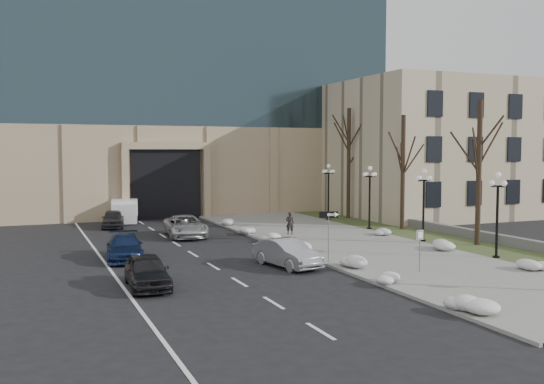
% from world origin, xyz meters
% --- Properties ---
extents(ground, '(160.00, 160.00, 0.00)m').
position_xyz_m(ground, '(0.00, 0.00, 0.00)').
color(ground, black).
rests_on(ground, ground).
extents(sidewalk, '(9.00, 40.00, 0.12)m').
position_xyz_m(sidewalk, '(3.50, 14.00, 0.06)').
color(sidewalk, gray).
rests_on(sidewalk, ground).
extents(curb, '(0.30, 40.00, 0.14)m').
position_xyz_m(curb, '(-1.00, 14.00, 0.07)').
color(curb, gray).
rests_on(curb, ground).
extents(grass_strip, '(4.00, 40.00, 0.10)m').
position_xyz_m(grass_strip, '(10.00, 14.00, 0.05)').
color(grass_strip, '#3A4924').
rests_on(grass_strip, ground).
extents(stone_wall, '(0.50, 30.00, 0.70)m').
position_xyz_m(stone_wall, '(12.00, 16.00, 0.35)').
color(stone_wall, slate).
rests_on(stone_wall, ground).
extents(office_tower, '(40.00, 24.70, 36.00)m').
position_xyz_m(office_tower, '(-2.01, 43.58, 18.49)').
color(office_tower, tan).
rests_on(office_tower, ground).
extents(classical_building, '(22.00, 18.12, 12.00)m').
position_xyz_m(classical_building, '(22.00, 27.98, 6.00)').
color(classical_building, '#C2B292').
rests_on(classical_building, ground).
extents(car_a, '(1.90, 4.28, 1.43)m').
position_xyz_m(car_a, '(-10.54, 6.49, 0.72)').
color(car_a, black).
rests_on(car_a, ground).
extents(car_b, '(2.34, 4.56, 1.43)m').
position_xyz_m(car_b, '(-3.08, 8.40, 0.72)').
color(car_b, '#9DA0A5').
rests_on(car_b, ground).
extents(car_c, '(2.48, 4.88, 1.36)m').
position_xyz_m(car_c, '(-10.38, 13.68, 0.68)').
color(car_c, navy).
rests_on(car_c, ground).
extents(car_d, '(2.86, 5.48, 1.47)m').
position_xyz_m(car_d, '(-5.18, 20.83, 0.74)').
color(car_d, '#BCBCBC').
rests_on(car_d, ground).
extents(car_e, '(2.25, 4.22, 1.37)m').
position_xyz_m(car_e, '(-9.06, 27.83, 0.68)').
color(car_e, '#2E2F33').
rests_on(car_e, ground).
extents(pedestrian, '(0.66, 0.57, 1.54)m').
position_xyz_m(pedestrian, '(1.62, 18.50, 0.89)').
color(pedestrian, black).
rests_on(pedestrian, sidewalk).
extents(box_truck, '(3.03, 6.19, 1.88)m').
position_xyz_m(box_truck, '(-7.55, 31.65, 0.91)').
color(box_truck, silver).
rests_on(box_truck, ground).
extents(one_way_sign, '(1.03, 0.45, 2.78)m').
position_xyz_m(one_way_sign, '(-0.67, 8.13, 2.29)').
color(one_way_sign, slate).
rests_on(one_way_sign, ground).
extents(keep_sign, '(0.45, 0.15, 2.14)m').
position_xyz_m(keep_sign, '(2.00, 4.26, 1.57)').
color(keep_sign, slate).
rests_on(keep_sign, ground).
extents(snow_clump_a, '(1.10, 1.60, 0.36)m').
position_xyz_m(snow_clump_a, '(-0.56, -2.32, 0.30)').
color(snow_clump_a, silver).
rests_on(snow_clump_a, sidewalk).
extents(snow_clump_b, '(1.10, 1.60, 0.36)m').
position_xyz_m(snow_clump_b, '(-0.73, 2.90, 0.30)').
color(snow_clump_b, silver).
rests_on(snow_clump_b, sidewalk).
extents(snow_clump_c, '(1.10, 1.60, 0.36)m').
position_xyz_m(snow_clump_c, '(-0.60, 6.74, 0.30)').
color(snow_clump_c, silver).
rests_on(snow_clump_c, sidewalk).
extents(snow_clump_d, '(1.10, 1.60, 0.36)m').
position_xyz_m(snow_clump_d, '(-0.64, 12.09, 0.30)').
color(snow_clump_d, silver).
rests_on(snow_clump_d, sidewalk).
extents(snow_clump_e, '(1.10, 1.60, 0.36)m').
position_xyz_m(snow_clump_e, '(-0.73, 16.32, 0.30)').
color(snow_clump_e, silver).
rests_on(snow_clump_e, sidewalk).
extents(snow_clump_f, '(1.10, 1.60, 0.36)m').
position_xyz_m(snow_clump_f, '(-0.75, 20.20, 0.30)').
color(snow_clump_f, silver).
rests_on(snow_clump_f, sidewalk).
extents(snow_clump_g, '(1.10, 1.60, 0.36)m').
position_xyz_m(snow_clump_g, '(-0.60, 25.29, 0.30)').
color(snow_clump_g, silver).
rests_on(snow_clump_g, sidewalk).
extents(snow_clump_h, '(1.10, 1.60, 0.36)m').
position_xyz_m(snow_clump_h, '(7.50, 2.59, 0.30)').
color(snow_clump_h, silver).
rests_on(snow_clump_h, sidewalk).
extents(snow_clump_i, '(1.10, 1.60, 0.36)m').
position_xyz_m(snow_clump_i, '(7.43, 9.13, 0.30)').
color(snow_clump_i, silver).
rests_on(snow_clump_i, sidewalk).
extents(snow_clump_j, '(1.10, 1.60, 0.36)m').
position_xyz_m(snow_clump_j, '(7.42, 15.42, 0.30)').
color(snow_clump_j, silver).
rests_on(snow_clump_j, sidewalk).
extents(lamppost_a, '(1.18, 1.18, 4.76)m').
position_xyz_m(lamppost_a, '(8.30, 6.00, 3.07)').
color(lamppost_a, black).
rests_on(lamppost_a, ground).
extents(lamppost_b, '(1.18, 1.18, 4.76)m').
position_xyz_m(lamppost_b, '(8.30, 12.50, 3.07)').
color(lamppost_b, black).
rests_on(lamppost_b, ground).
extents(lamppost_c, '(1.18, 1.18, 4.76)m').
position_xyz_m(lamppost_c, '(8.30, 19.00, 3.07)').
color(lamppost_c, black).
rests_on(lamppost_c, ground).
extents(lamppost_d, '(1.18, 1.18, 4.76)m').
position_xyz_m(lamppost_d, '(8.30, 25.50, 3.07)').
color(lamppost_d, black).
rests_on(lamppost_d, ground).
extents(tree_near, '(3.20, 3.20, 9.00)m').
position_xyz_m(tree_near, '(10.50, 10.00, 5.83)').
color(tree_near, black).
rests_on(tree_near, ground).
extents(tree_mid, '(3.20, 3.20, 8.50)m').
position_xyz_m(tree_mid, '(10.50, 18.00, 5.50)').
color(tree_mid, black).
rests_on(tree_mid, ground).
extents(tree_far, '(3.20, 3.20, 9.50)m').
position_xyz_m(tree_far, '(10.50, 26.00, 6.15)').
color(tree_far, black).
rests_on(tree_far, ground).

